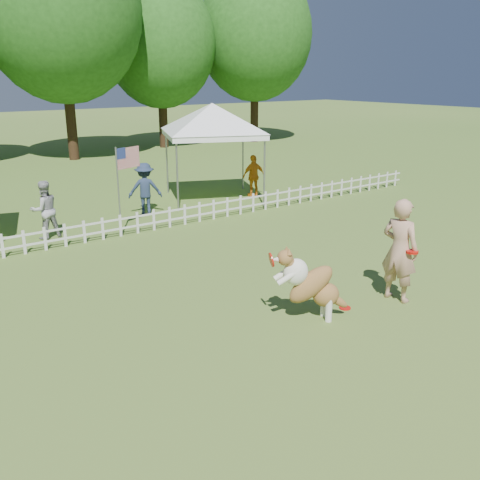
{
  "coord_description": "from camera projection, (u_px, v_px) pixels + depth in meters",
  "views": [
    {
      "loc": [
        -6.31,
        -6.02,
        4.21
      ],
      "look_at": [
        -0.43,
        2.0,
        1.1
      ],
      "focal_mm": 40.0,
      "sensor_mm": 36.0,
      "label": 1
    }
  ],
  "objects": [
    {
      "name": "flag_pole",
      "position": [
        119.0,
        192.0,
        14.18
      ],
      "size": [
        0.89,
        0.42,
        2.38
      ],
      "primitive_type": null,
      "rotation": [
        0.0,
        0.0,
        0.37
      ],
      "color": "gray",
      "rests_on": "ground"
    },
    {
      "name": "spectator_a",
      "position": [
        45.0,
        210.0,
        14.05
      ],
      "size": [
        0.8,
        0.65,
        1.55
      ],
      "primitive_type": "imported",
      "rotation": [
        0.0,
        0.0,
        3.23
      ],
      "color": "#9B9AA0",
      "rests_on": "ground"
    },
    {
      "name": "tree_right",
      "position": [
        160.0,
        55.0,
        30.29
      ],
      "size": [
        6.2,
        6.2,
        10.4
      ],
      "primitive_type": null,
      "color": "#1F4D16",
      "rests_on": "ground"
    },
    {
      "name": "tree_center_right",
      "position": [
        62.0,
        27.0,
        25.43
      ],
      "size": [
        7.6,
        7.6,
        12.6
      ],
      "primitive_type": null,
      "color": "#1F4D16",
      "rests_on": "ground"
    },
    {
      "name": "canopy_tent_right",
      "position": [
        213.0,
        153.0,
        18.24
      ],
      "size": [
        4.03,
        4.03,
        3.19
      ],
      "primitive_type": null,
      "rotation": [
        0.0,
        0.0,
        -0.39
      ],
      "color": "white",
      "rests_on": "ground"
    },
    {
      "name": "ground",
      "position": [
        327.0,
        322.0,
        9.45
      ],
      "size": [
        120.0,
        120.0,
        0.0
      ],
      "primitive_type": "plane",
      "color": "#37621F",
      "rests_on": "ground"
    },
    {
      "name": "dog",
      "position": [
        312.0,
        284.0,
        9.34
      ],
      "size": [
        1.38,
        0.95,
        1.36
      ],
      "primitive_type": null,
      "rotation": [
        0.0,
        0.0,
        -0.43
      ],
      "color": "brown",
      "rests_on": "ground"
    },
    {
      "name": "spectator_c",
      "position": [
        254.0,
        176.0,
        18.9
      ],
      "size": [
        0.91,
        0.48,
        1.48
      ],
      "primitive_type": "imported",
      "rotation": [
        0.0,
        0.0,
        2.99
      ],
      "color": "orange",
      "rests_on": "ground"
    },
    {
      "name": "frisbee_on_turf",
      "position": [
        345.0,
        308.0,
        10.0
      ],
      "size": [
        0.27,
        0.27,
        0.02
      ],
      "primitive_type": "cylinder",
      "rotation": [
        0.0,
        0.0,
        -0.27
      ],
      "color": "red",
      "rests_on": "ground"
    },
    {
      "name": "picket_fence",
      "position": [
        146.0,
        221.0,
        14.75
      ],
      "size": [
        22.0,
        0.08,
        0.6
      ],
      "primitive_type": null,
      "color": "silver",
      "rests_on": "ground"
    },
    {
      "name": "tree_far_right",
      "position": [
        255.0,
        48.0,
        32.76
      ],
      "size": [
        7.0,
        7.0,
        11.4
      ],
      "primitive_type": null,
      "color": "#1F4D16",
      "rests_on": "ground"
    },
    {
      "name": "handler",
      "position": [
        400.0,
        250.0,
        10.12
      ],
      "size": [
        0.59,
        0.8,
        2.0
      ],
      "primitive_type": "imported",
      "rotation": [
        0.0,
        0.0,
        1.73
      ],
      "color": "tan",
      "rests_on": "ground"
    },
    {
      "name": "spectator_b",
      "position": [
        145.0,
        189.0,
        16.49
      ],
      "size": [
        1.19,
        0.97,
        1.6
      ],
      "primitive_type": "imported",
      "rotation": [
        0.0,
        0.0,
        2.71
      ],
      "color": "#222F4A",
      "rests_on": "ground"
    }
  ]
}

